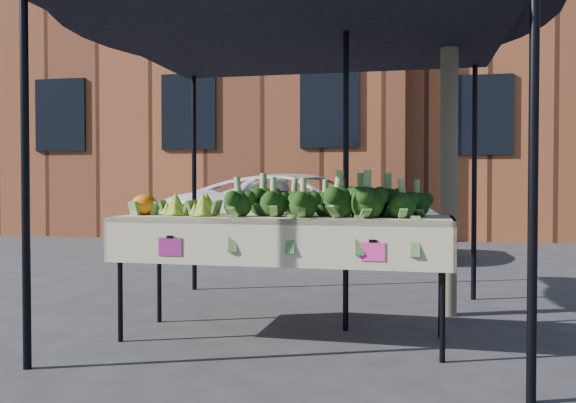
% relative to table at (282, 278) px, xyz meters
% --- Properties ---
extents(ground, '(90.00, 90.00, 0.00)m').
position_rel_table_xyz_m(ground, '(-0.20, -0.14, -0.45)').
color(ground, '#29292C').
extents(table, '(2.42, 0.87, 0.90)m').
position_rel_table_xyz_m(table, '(0.00, 0.00, 0.00)').
color(table, '#C3B893').
rests_on(table, ground).
extents(canopy, '(3.16, 3.16, 2.74)m').
position_rel_table_xyz_m(canopy, '(0.07, 0.45, 0.92)').
color(canopy, black).
rests_on(canopy, ground).
extents(broccoli_heap, '(1.49, 0.59, 0.28)m').
position_rel_table_xyz_m(broccoli_heap, '(0.33, 0.03, 0.59)').
color(broccoli_heap, black).
rests_on(broccoli_heap, table).
extents(romanesco_cluster, '(0.44, 0.48, 0.21)m').
position_rel_table_xyz_m(romanesco_cluster, '(-0.66, -0.01, 0.56)').
color(romanesco_cluster, '#A4C137').
rests_on(romanesco_cluster, table).
extents(cauliflower_pair, '(0.21, 0.21, 0.19)m').
position_rel_table_xyz_m(cauliflower_pair, '(-1.05, -0.05, 0.55)').
color(cauliflower_pair, orange).
rests_on(cauliflower_pair, table).
extents(vehicle, '(1.83, 2.46, 4.78)m').
position_rel_table_xyz_m(vehicle, '(-0.77, 5.51, 1.94)').
color(vehicle, white).
rests_on(vehicle, ground).
extents(street_tree, '(2.20, 2.20, 4.33)m').
position_rel_table_xyz_m(street_tree, '(1.23, 1.10, 1.72)').
color(street_tree, '#1E4C14').
rests_on(street_tree, ground).
extents(building_left, '(12.00, 8.00, 9.00)m').
position_rel_table_xyz_m(building_left, '(-5.20, 11.86, 4.05)').
color(building_left, brown).
rests_on(building_left, ground).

